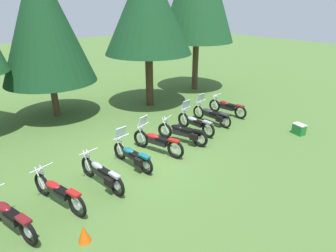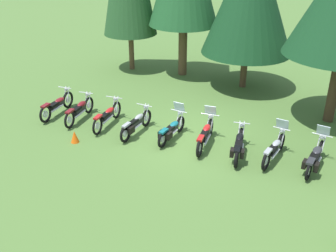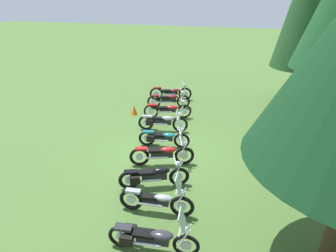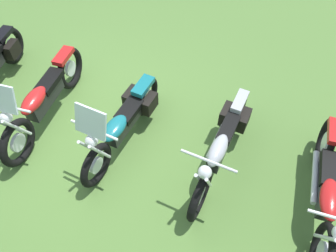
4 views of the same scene
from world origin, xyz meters
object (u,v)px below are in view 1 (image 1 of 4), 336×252
at_px(motorcycle_1, 9,216).
at_px(pine_tree_2, 43,21).
at_px(motorcycle_4, 133,155).
at_px(motorcycle_5, 157,141).
at_px(motorcycle_3, 102,174).
at_px(motorcycle_7, 195,123).
at_px(traffic_cone, 84,234).
at_px(motorcycle_6, 183,132).
at_px(pine_tree_3, 148,7).
at_px(motorcycle_2, 58,191).
at_px(picnic_cooler, 299,129).
at_px(motorcycle_8, 212,114).
at_px(motorcycle_9, 227,107).

relative_size(motorcycle_1, pine_tree_2, 0.30).
distance_m(motorcycle_4, motorcycle_5, 1.37).
relative_size(motorcycle_3, pine_tree_2, 0.30).
relative_size(motorcycle_7, traffic_cone, 4.66).
bearing_deg(motorcycle_7, motorcycle_3, 100.68).
bearing_deg(motorcycle_4, motorcycle_5, -82.70).
distance_m(motorcycle_6, pine_tree_3, 7.09).
relative_size(motorcycle_2, pine_tree_2, 0.31).
bearing_deg(traffic_cone, picnic_cooler, -0.18).
bearing_deg(pine_tree_3, motorcycle_4, -131.21).
bearing_deg(pine_tree_2, motorcycle_4, -88.21).
xyz_separation_m(motorcycle_6, motorcycle_7, (1.15, 0.46, 0.01)).
xyz_separation_m(motorcycle_6, traffic_cone, (-5.63, -2.64, -0.21)).
bearing_deg(motorcycle_1, motorcycle_2, -94.54).
height_order(motorcycle_8, traffic_cone, motorcycle_8).
height_order(motorcycle_4, picnic_cooler, motorcycle_4).
bearing_deg(motorcycle_8, motorcycle_7, 96.16).
bearing_deg(motorcycle_4, pine_tree_3, -47.53).
xyz_separation_m(motorcycle_9, traffic_cone, (-9.59, -3.61, -0.21)).
relative_size(motorcycle_3, motorcycle_7, 1.02).
height_order(motorcycle_3, motorcycle_9, motorcycle_3).
bearing_deg(pine_tree_3, motorcycle_8, -81.24).
distance_m(motorcycle_6, traffic_cone, 6.22).
bearing_deg(motorcycle_7, picnic_cooler, -134.80).
bearing_deg(motorcycle_8, pine_tree_2, 39.36).
height_order(motorcycle_5, traffic_cone, motorcycle_5).
height_order(motorcycle_1, motorcycle_3, motorcycle_1).
relative_size(motorcycle_1, motorcycle_5, 0.98).
relative_size(motorcycle_4, picnic_cooler, 3.68).
xyz_separation_m(motorcycle_1, motorcycle_3, (2.79, 0.32, -0.02)).
distance_m(motorcycle_6, picnic_cooler, 5.29).
bearing_deg(motorcycle_2, motorcycle_7, -93.41).
distance_m(motorcycle_2, motorcycle_6, 5.62).
bearing_deg(motorcycle_2, pine_tree_2, -34.05).
bearing_deg(motorcycle_5, pine_tree_3, -49.75).
xyz_separation_m(motorcycle_8, picnic_cooler, (2.05, -3.36, -0.22)).
distance_m(motorcycle_1, pine_tree_3, 11.63).
xyz_separation_m(motorcycle_2, motorcycle_8, (8.07, 1.52, 0.00)).
height_order(motorcycle_1, motorcycle_9, motorcycle_1).
bearing_deg(traffic_cone, motorcycle_4, 38.07).
height_order(motorcycle_2, motorcycle_4, motorcycle_4).
height_order(motorcycle_2, motorcycle_8, motorcycle_8).
height_order(motorcycle_1, motorcycle_7, motorcycle_7).
relative_size(motorcycle_3, picnic_cooler, 3.95).
height_order(motorcycle_2, motorcycle_5, motorcycle_5).
relative_size(motorcycle_1, picnic_cooler, 3.94).
xyz_separation_m(motorcycle_7, pine_tree_2, (-4.06, 6.06, 4.20)).
distance_m(motorcycle_2, motorcycle_8, 8.21).
height_order(motorcycle_9, pine_tree_2, pine_tree_2).
relative_size(picnic_cooler, traffic_cone, 1.20).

